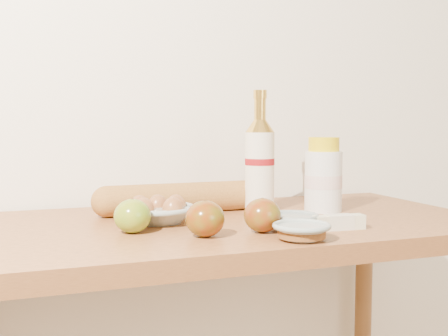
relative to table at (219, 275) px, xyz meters
The scene contains 12 objects.
back_wall 0.62m from the table, 90.00° to the left, with size 3.50×0.02×2.60m, color white.
table is the anchor object (origin of this frame).
bourbon_bottle 0.29m from the table, 33.82° to the left, with size 0.08×0.08×0.30m.
cream_bottle 0.35m from the table, ahead, with size 0.12×0.12×0.18m.
egg_bowl 0.20m from the table, behind, with size 0.20×0.20×0.06m.
baguette 0.21m from the table, 109.36° to the left, with size 0.44×0.08×0.07m.
apple_yellowgreen 0.27m from the table, 161.58° to the right, with size 0.10×0.10×0.07m.
apple_redgreen_front 0.24m from the table, 118.52° to the right, with size 0.09×0.09×0.07m.
apple_redgreen_right 0.22m from the table, 76.18° to the right, with size 0.09×0.09×0.07m.
sugar_bowl 0.29m from the table, 72.12° to the right, with size 0.15×0.15×0.03m.
syrup_bowl 0.23m from the table, 50.57° to the right, with size 0.13×0.13×0.03m.
butter_stick 0.30m from the table, 41.97° to the right, with size 0.11×0.04×0.03m.
Camera 1 is at (-0.41, 0.02, 1.12)m, focal length 45.00 mm.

